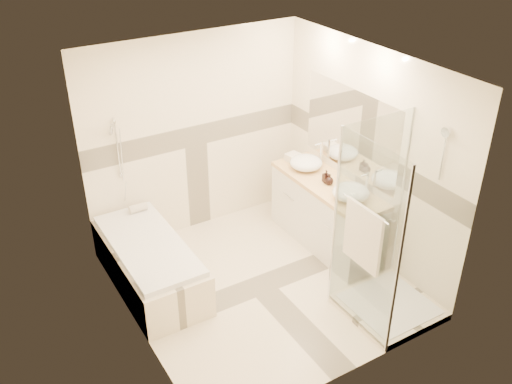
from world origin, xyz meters
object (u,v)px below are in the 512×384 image
vessel_sink_far (351,192)px  amenity_bottle_a (326,176)px  vessel_sink_near (306,163)px  bathtub (149,261)px  amenity_bottle_b (329,179)px  shower_enclosure (380,271)px  vanity (326,213)px

vessel_sink_far → amenity_bottle_a: (0.00, 0.45, -0.01)m
vessel_sink_near → bathtub: bearing=-177.7°
bathtub → amenity_bottle_a: size_ratio=11.24×
bathtub → amenity_bottle_a: 2.24m
vessel_sink_far → amenity_bottle_b: vessel_sink_far is taller
bathtub → shower_enclosure: shower_enclosure is taller
bathtub → amenity_bottle_b: (2.13, -0.38, 0.61)m
vanity → amenity_bottle_a: size_ratio=10.71×
vessel_sink_far → amenity_bottle_b: size_ratio=3.16×
bathtub → vessel_sink_near: size_ratio=4.24×
vanity → vessel_sink_near: 0.67m
amenity_bottle_a → vessel_sink_far: bearing=-90.0°
vanity → vessel_sink_far: (-0.02, -0.42, 0.51)m
amenity_bottle_a → amenity_bottle_b: size_ratio=1.15×
vessel_sink_far → vanity: bearing=87.3°
bathtub → amenity_bottle_a: bearing=-8.5°
vessel_sink_far → amenity_bottle_b: bearing=90.0°
vanity → vessel_sink_near: vessel_sink_near is taller
vessel_sink_near → amenity_bottle_b: size_ratio=3.06×
shower_enclosure → vessel_sink_near: shower_enclosure is taller
vanity → vessel_sink_near: bearing=92.6°
bathtub → amenity_bottle_a: amenity_bottle_a is taller
shower_enclosure → amenity_bottle_a: (0.27, 1.30, 0.42)m
bathtub → vanity: bearing=-9.2°
vessel_sink_near → vessel_sink_far: vessel_sink_far is taller
shower_enclosure → vessel_sink_far: (0.27, 0.85, 0.43)m
vessel_sink_near → amenity_bottle_b: vessel_sink_near is taller
vessel_sink_near → amenity_bottle_a: bearing=-90.0°
bathtub → vessel_sink_far: 2.35m
vanity → vessel_sink_near: size_ratio=4.04×
vanity → amenity_bottle_b: (-0.02, -0.03, 0.49)m
shower_enclosure → amenity_bottle_a: 1.40m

